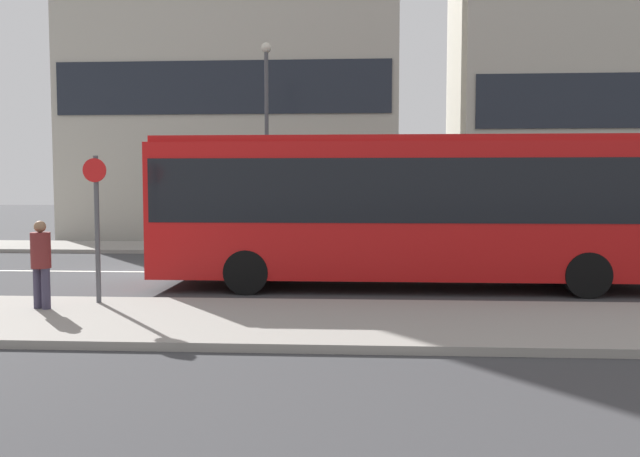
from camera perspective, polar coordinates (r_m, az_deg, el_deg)
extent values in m
plane|color=#3A3A3D|center=(17.40, -14.23, -3.88)|extent=(120.00, 120.00, 0.00)
cube|color=gray|center=(11.67, -23.61, -7.54)|extent=(44.00, 3.50, 0.13)
cube|color=gray|center=(23.39, -9.61, -1.70)|extent=(44.00, 3.50, 0.13)
cube|color=silver|center=(17.40, -14.23, -3.87)|extent=(41.80, 0.16, 0.01)
cube|color=#1E232D|center=(26.82, -8.96, 12.63)|extent=(14.06, 0.08, 2.20)
cube|color=red|center=(14.34, 8.21, 1.72)|extent=(11.49, 2.56, 2.94)
cube|color=black|center=(14.33, 8.23, 3.48)|extent=(11.26, 2.59, 1.35)
cube|color=red|center=(14.36, 8.27, 7.87)|extent=(11.32, 2.36, 0.14)
cube|color=black|center=(14.99, -14.34, 2.74)|extent=(0.05, 2.26, 1.76)
cube|color=yellow|center=(15.00, -14.40, 6.54)|extent=(0.04, 1.79, 0.32)
cylinder|color=black|center=(13.44, -6.76, -3.99)|extent=(0.96, 0.28, 0.96)
cylinder|color=black|center=(15.73, -5.26, -2.83)|extent=(0.96, 0.28, 0.96)
cylinder|color=black|center=(14.07, 23.22, -3.92)|extent=(0.96, 0.28, 0.96)
cylinder|color=black|center=(16.27, 20.43, -2.84)|extent=(0.96, 0.28, 0.96)
cube|color=#A39E84|center=(21.13, 23.90, -1.42)|extent=(4.23, 1.90, 0.68)
cube|color=#21262B|center=(21.04, 23.62, 0.15)|extent=(2.33, 1.67, 0.48)
cylinder|color=black|center=(22.43, 26.26, -1.68)|extent=(0.60, 0.18, 0.60)
cylinder|color=black|center=(19.91, 21.21, -2.19)|extent=(0.60, 0.18, 0.60)
cylinder|color=black|center=(21.54, 19.81, -1.72)|extent=(0.60, 0.18, 0.60)
cylinder|color=#383347|center=(12.28, -24.40, -4.97)|extent=(0.15, 0.15, 0.73)
cylinder|color=#383347|center=(12.13, -23.77, -5.06)|extent=(0.15, 0.15, 0.73)
cylinder|color=maroon|center=(12.12, -24.18, -1.82)|extent=(0.34, 0.34, 0.64)
sphere|color=#936B4C|center=(12.09, -24.23, 0.16)|extent=(0.21, 0.21, 0.21)
cylinder|color=#4C4C51|center=(12.35, -19.70, -0.10)|extent=(0.09, 0.09, 2.75)
cylinder|color=red|center=(12.27, -19.93, 5.03)|extent=(0.44, 0.03, 0.44)
cylinder|color=#4C4C51|center=(22.01, -4.89, 7.10)|extent=(0.14, 0.14, 6.86)
sphere|color=silver|center=(22.49, -4.95, 16.14)|extent=(0.36, 0.36, 0.36)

